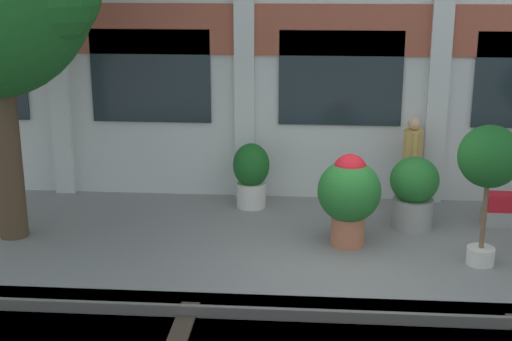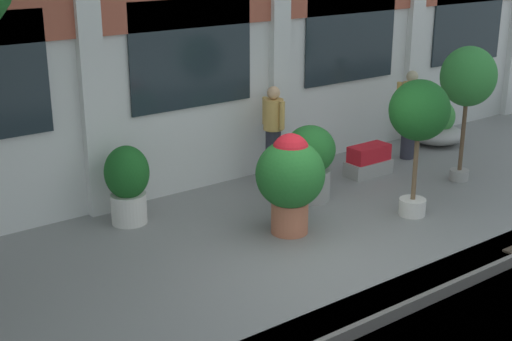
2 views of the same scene
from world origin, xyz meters
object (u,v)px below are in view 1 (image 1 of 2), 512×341
Objects in this scene: potted_plant_tall_urn at (489,163)px; potted_plant_stone_basin at (349,193)px; potted_plant_ribbed_drum at (251,173)px; potted_plant_square_trough at (508,210)px; resident_by_doorway at (412,160)px; potted_plant_fluted_column at (414,190)px.

potted_plant_tall_urn is 1.42× the size of potted_plant_stone_basin.
potted_plant_tall_urn is at bearing -32.97° from potted_plant_ribbed_drum.
potted_plant_tall_urn is at bearing -115.62° from potted_plant_square_trough.
potted_plant_stone_basin is 0.88× the size of resident_by_doorway.
potted_plant_square_trough is 0.71× the size of potted_plant_fluted_column.
resident_by_doorway reaches higher than potted_plant_stone_basin.
potted_plant_stone_basin is 1.24× the size of potted_plant_ribbed_drum.
potted_plant_fluted_column is 1.08m from resident_by_doorway.
resident_by_doorway is at bearing 105.78° from potted_plant_tall_urn.
potted_plant_tall_urn is at bearing -61.19° from potted_plant_fluted_column.
potted_plant_fluted_column is at bearing 118.81° from potted_plant_tall_urn.
resident_by_doorway is (-0.70, 2.49, -0.65)m from potted_plant_tall_urn.
potted_plant_fluted_column is (-1.62, -0.28, 0.39)m from potted_plant_square_trough.
resident_by_doorway reaches higher than potted_plant_square_trough.
potted_plant_stone_basin reaches higher than potted_plant_ribbed_drum.
potted_plant_square_trough is 1.83m from resident_by_doorway.
potted_plant_tall_urn is 1.87m from potted_plant_fluted_column.
potted_plant_square_trough is 0.73× the size of potted_plant_ribbed_drum.
potted_plant_stone_basin is at bearing -157.73° from potted_plant_square_trough.
potted_plant_fluted_column is 0.83× the size of potted_plant_stone_basin.
potted_plant_stone_basin is at bearing 162.11° from potted_plant_tall_urn.
potted_plant_ribbed_drum is (-1.65, 1.69, -0.21)m from potted_plant_stone_basin.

